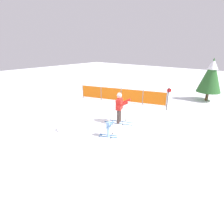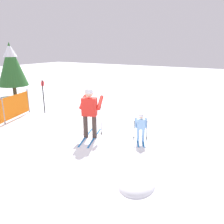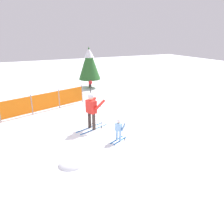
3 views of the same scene
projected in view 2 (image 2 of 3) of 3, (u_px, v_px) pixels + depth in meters
name	position (u px, v px, depth m)	size (l,w,h in m)	color
ground_plane	(85.00, 140.00, 7.51)	(60.00, 60.00, 0.00)	white
skier_adult	(90.00, 108.00, 7.44)	(1.70, 1.01, 1.78)	#1966B2
skier_child	(141.00, 126.00, 7.24)	(0.92, 0.61, 0.99)	#1966B2
conifer_far	(11.00, 64.00, 13.51)	(1.81, 1.81, 3.37)	#4C3823
trail_marker	(43.00, 93.00, 10.37)	(0.27, 0.12, 1.58)	black
snow_mound	(137.00, 185.00, 5.04)	(0.99, 0.84, 0.39)	white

